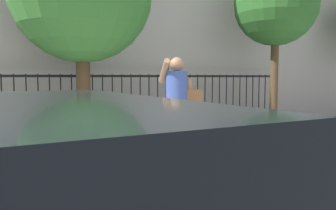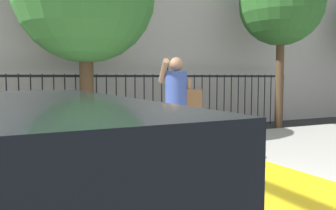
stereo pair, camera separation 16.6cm
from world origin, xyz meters
TOP-DOWN VIEW (x-y plane):
  - sidewalk at (0.00, 2.20)m, footprint 28.00×4.40m
  - iron_fence at (0.00, 5.90)m, footprint 12.03×0.04m
  - pedestrian_on_phone at (0.25, 2.14)m, footprint 0.71×0.50m
  - street_tree_far at (4.86, 4.86)m, footprint 2.35×2.35m

SIDE VIEW (x-z plane):
  - sidewalk at x=0.00m, z-range 0.00..0.15m
  - iron_fence at x=0.00m, z-range 0.22..1.82m
  - pedestrian_on_phone at x=0.25m, z-range 0.29..1.97m
  - street_tree_far at x=4.86m, z-range 1.18..5.94m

